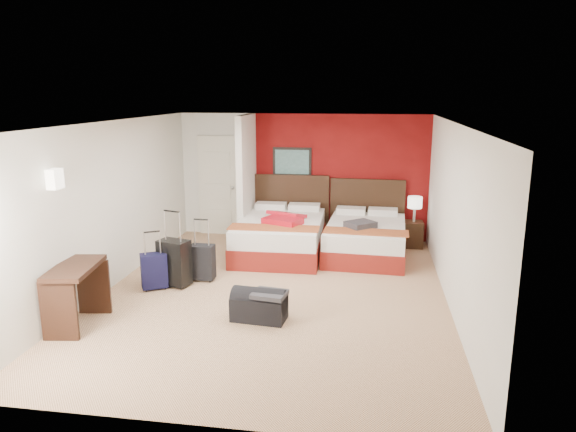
% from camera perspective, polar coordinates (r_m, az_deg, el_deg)
% --- Properties ---
extents(ground, '(6.50, 6.50, 0.00)m').
position_cam_1_polar(ground, '(7.95, -1.54, -8.32)').
color(ground, tan).
rests_on(ground, ground).
extents(room_walls, '(5.02, 6.52, 2.50)m').
position_cam_1_polar(room_walls, '(9.27, -8.57, 2.73)').
color(room_walls, white).
rests_on(room_walls, ground).
extents(red_accent_panel, '(3.50, 0.04, 2.50)m').
position_cam_1_polar(red_accent_panel, '(10.65, 5.55, 4.14)').
color(red_accent_panel, maroon).
rests_on(red_accent_panel, ground).
extents(partition_wall, '(0.12, 1.20, 2.50)m').
position_cam_1_polar(partition_wall, '(10.29, -4.45, 3.84)').
color(partition_wall, silver).
rests_on(partition_wall, ground).
extents(entry_door, '(0.82, 0.06, 2.05)m').
position_cam_1_polar(entry_door, '(11.08, -7.51, 3.26)').
color(entry_door, silver).
rests_on(entry_door, ground).
extents(bed_left, '(1.56, 2.20, 0.65)m').
position_cam_1_polar(bed_left, '(9.74, -0.84, -2.24)').
color(bed_left, white).
rests_on(bed_left, ground).
extents(bed_right, '(1.49, 2.06, 0.60)m').
position_cam_1_polar(bed_right, '(9.73, 8.35, -2.55)').
color(bed_right, white).
rests_on(bed_right, ground).
extents(red_suitcase_open, '(0.93, 1.06, 0.11)m').
position_cam_1_polar(red_suitcase_open, '(9.53, -0.36, -0.22)').
color(red_suitcase_open, red).
rests_on(red_suitcase_open, bed_left).
extents(jacket_bundle, '(0.60, 0.59, 0.11)m').
position_cam_1_polar(jacket_bundle, '(9.35, 7.78, -0.93)').
color(jacket_bundle, '#3E3D42').
rests_on(jacket_bundle, bed_right).
extents(nightstand, '(0.36, 0.36, 0.50)m').
position_cam_1_polar(nightstand, '(10.47, 13.30, -1.92)').
color(nightstand, '#301C10').
rests_on(nightstand, ground).
extents(table_lamp, '(0.31, 0.31, 0.48)m').
position_cam_1_polar(table_lamp, '(10.35, 13.44, 0.70)').
color(table_lamp, silver).
rests_on(table_lamp, nightstand).
extents(suitcase_black, '(0.52, 0.41, 0.69)m').
position_cam_1_polar(suitcase_black, '(8.33, -12.10, -5.08)').
color(suitcase_black, black).
rests_on(suitcase_black, ground).
extents(suitcase_charcoal, '(0.37, 0.23, 0.55)m').
position_cam_1_polar(suitcase_charcoal, '(8.51, -9.16, -5.07)').
color(suitcase_charcoal, black).
rests_on(suitcase_charcoal, ground).
extents(suitcase_navy, '(0.44, 0.39, 0.52)m').
position_cam_1_polar(suitcase_navy, '(8.29, -14.19, -5.89)').
color(suitcase_navy, black).
rests_on(suitcase_navy, ground).
extents(duffel_bag, '(0.73, 0.44, 0.35)m').
position_cam_1_polar(duffel_bag, '(7.04, -3.13, -9.72)').
color(duffel_bag, black).
rests_on(duffel_bag, ground).
extents(jacket_draped, '(0.47, 0.42, 0.06)m').
position_cam_1_polar(jacket_draped, '(6.89, -2.00, -8.39)').
color(jacket_draped, '#36353A').
rests_on(jacket_draped, duffel_bag).
extents(desk, '(0.62, 1.03, 0.81)m').
position_cam_1_polar(desk, '(7.28, -21.72, -8.00)').
color(desk, black).
rests_on(desk, ground).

